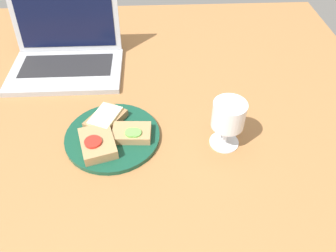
{
  "coord_description": "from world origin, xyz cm",
  "views": [
    {
      "loc": [
        4.12,
        -62.69,
        62.77
      ],
      "look_at": [
        6.8,
        -7.15,
        8.0
      ],
      "focal_mm": 35.0,
      "sensor_mm": 36.0,
      "label": 1
    }
  ],
  "objects": [
    {
      "name": "wine_glass",
      "position": [
        20.6,
        -8.62,
        11.69
      ],
      "size": [
        7.74,
        7.74,
        12.63
      ],
      "color": "white",
      "rests_on": "wooden_table"
    },
    {
      "name": "sandwich_with_cucumber",
      "position": [
        -2.05,
        -6.42,
        5.3
      ],
      "size": [
        9.68,
        6.78,
        2.53
      ],
      "color": "#A88456",
      "rests_on": "plate"
    },
    {
      "name": "laptop",
      "position": [
        -23.3,
        26.83,
        7.31
      ],
      "size": [
        33.93,
        25.65,
        21.38
      ],
      "color": "#ADAFB5",
      "rests_on": "wooden_table"
    },
    {
      "name": "sandwich_with_tomato",
      "position": [
        -10.04,
        -9.65,
        5.54
      ],
      "size": [
        10.28,
        12.19,
        3.15
      ],
      "color": "#A88456",
      "rests_on": "plate"
    },
    {
      "name": "sandwich_with_cheese",
      "position": [
        -8.87,
        -1.11,
        5.42
      ],
      "size": [
        11.27,
        12.14,
        2.59
      ],
      "color": "#937047",
      "rests_on": "plate"
    },
    {
      "name": "wooden_table",
      "position": [
        0.0,
        0.0,
        1.5
      ],
      "size": [
        140.0,
        140.0,
        3.0
      ],
      "primitive_type": "cube",
      "color": "#9E6B3D",
      "rests_on": "ground"
    },
    {
      "name": "plate",
      "position": [
        -6.99,
        -5.68,
        3.6
      ],
      "size": [
        23.56,
        23.56,
        1.2
      ],
      "primitive_type": "cylinder",
      "color": "#144733",
      "rests_on": "wooden_table"
    }
  ]
}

